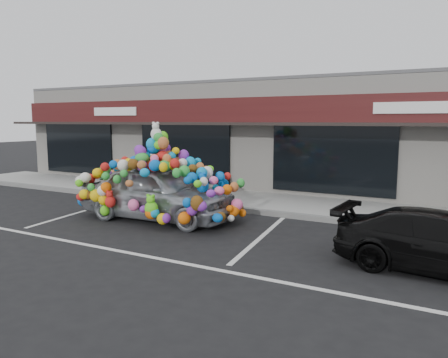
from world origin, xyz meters
The scene contains 9 objects.
ground centered at (0.00, 0.00, 0.00)m, with size 90.00×90.00×0.00m, color black.
shop_building centered at (0.00, 8.44, 2.16)m, with size 24.00×7.20×4.31m.
sidewalk centered at (0.00, 4.00, 0.07)m, with size 26.00×3.00×0.15m, color gray.
kerb centered at (0.00, 2.50, 0.07)m, with size 26.00×0.18×0.16m, color slate.
parking_stripe_left centered at (-3.20, 0.20, 0.00)m, with size 0.12×4.40×0.01m, color silver.
parking_stripe_mid centered at (2.80, 0.20, 0.00)m, with size 0.12×4.40×0.01m, color silver.
lane_line centered at (2.00, -2.30, 0.00)m, with size 14.00×0.12×0.01m, color silver.
toy_car centered at (-0.52, 0.50, 0.95)m, with size 3.25×4.86×2.80m.
black_sedan centered at (6.70, -0.42, 0.56)m, with size 3.87×1.57×1.12m, color black.
Camera 1 is at (6.96, -9.08, 2.77)m, focal length 35.00 mm.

